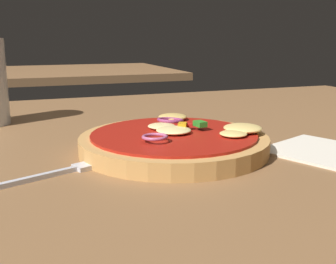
# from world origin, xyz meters

# --- Properties ---
(dining_table) EXTENTS (1.34, 0.93, 0.03)m
(dining_table) POSITION_xyz_m (0.00, 0.00, 0.01)
(dining_table) COLOR brown
(dining_table) RESTS_ON ground
(pizza) EXTENTS (0.23, 0.23, 0.03)m
(pizza) POSITION_xyz_m (0.01, -0.04, 0.04)
(pizza) COLOR tan
(pizza) RESTS_ON dining_table
(fork) EXTENTS (0.16, 0.07, 0.01)m
(fork) POSITION_xyz_m (-0.14, -0.08, 0.03)
(fork) COLOR silver
(fork) RESTS_ON dining_table
(napkin) EXTENTS (0.15, 0.15, 0.00)m
(napkin) POSITION_xyz_m (0.17, -0.10, 0.03)
(napkin) COLOR silver
(napkin) RESTS_ON dining_table
(background_table) EXTENTS (0.89, 0.65, 0.03)m
(background_table) POSITION_xyz_m (0.04, 1.31, 0.01)
(background_table) COLOR brown
(background_table) RESTS_ON ground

